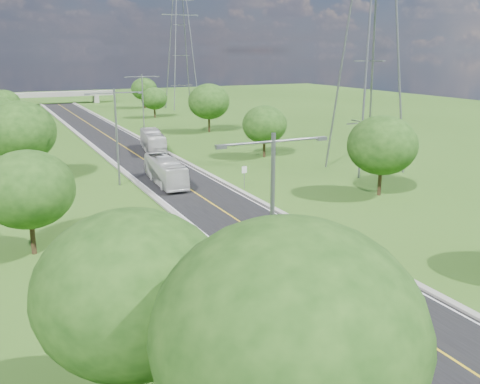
% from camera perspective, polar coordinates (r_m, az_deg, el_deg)
% --- Properties ---
extents(ground, '(260.00, 260.00, 0.00)m').
position_cam_1_polar(ground, '(73.33, -10.84, 3.80)').
color(ground, '#2E5417').
rests_on(ground, ground).
extents(road, '(8.00, 150.00, 0.06)m').
position_cam_1_polar(road, '(79.05, -11.98, 4.55)').
color(road, black).
rests_on(road, ground).
extents(curb_left, '(0.50, 150.00, 0.22)m').
position_cam_1_polar(curb_left, '(78.17, -15.01, 4.31)').
color(curb_left, gray).
rests_on(curb_left, ground).
extents(curb_right, '(0.50, 150.00, 0.22)m').
position_cam_1_polar(curb_right, '(80.12, -9.03, 4.88)').
color(curb_right, gray).
rests_on(curb_right, ground).
extents(speed_limit_sign, '(0.55, 0.09, 2.40)m').
position_cam_1_polar(speed_limit_sign, '(54.47, 0.46, 1.99)').
color(speed_limit_sign, slate).
rests_on(speed_limit_sign, ground).
extents(overpass, '(30.00, 3.00, 3.20)m').
position_cam_1_polar(overpass, '(151.23, -18.93, 9.77)').
color(overpass, gray).
rests_on(overpass, ground).
extents(streetlight_near_left, '(5.90, 0.25, 10.00)m').
position_cam_1_polar(streetlight_near_left, '(26.07, 3.46, -2.54)').
color(streetlight_near_left, slate).
rests_on(streetlight_near_left, ground).
extents(streetlight_mid_left, '(5.90, 0.25, 10.00)m').
position_cam_1_polar(streetlight_mid_left, '(56.58, -13.05, 6.57)').
color(streetlight_mid_left, slate).
rests_on(streetlight_mid_left, ground).
extents(streetlight_far_right, '(5.90, 0.25, 10.00)m').
position_cam_1_polar(streetlight_far_right, '(91.31, -10.33, 9.73)').
color(streetlight_far_right, slate).
rests_on(streetlight_far_right, ground).
extents(power_tower_near, '(9.00, 6.40, 28.00)m').
position_cam_1_polar(power_tower_near, '(63.90, 13.78, 14.69)').
color(power_tower_near, slate).
rests_on(power_tower_near, ground).
extents(power_tower_far, '(9.00, 6.40, 28.00)m').
position_cam_1_polar(power_tower_far, '(132.30, -6.33, 14.89)').
color(power_tower_far, slate).
rests_on(power_tower_far, ground).
extents(tree_la, '(7.14, 7.14, 8.30)m').
position_cam_1_polar(tree_la, '(20.06, -11.44, -10.41)').
color(tree_la, black).
rests_on(tree_la, ground).
extents(tree_lb, '(6.30, 6.30, 7.33)m').
position_cam_1_polar(tree_lb, '(38.85, -21.70, 0.26)').
color(tree_lb, black).
rests_on(tree_lb, ground).
extents(tree_lc, '(7.56, 7.56, 8.79)m').
position_cam_1_polar(tree_lc, '(60.35, -22.50, 5.97)').
color(tree_lc, black).
rests_on(tree_lc, ground).
extents(tree_le, '(5.88, 5.88, 6.84)m').
position_cam_1_polar(tree_le, '(108.18, -23.86, 8.62)').
color(tree_le, black).
rests_on(tree_le, ground).
extents(tree_lf, '(7.98, 7.98, 9.28)m').
position_cam_1_polar(tree_lf, '(15.80, 5.20, -14.95)').
color(tree_lf, black).
rests_on(tree_lf, ground).
extents(tree_rb, '(6.72, 6.72, 7.82)m').
position_cam_1_polar(tree_rb, '(53.11, 14.93, 4.84)').
color(tree_rb, black).
rests_on(tree_rb, ground).
extents(tree_rc, '(5.88, 5.88, 6.84)m').
position_cam_1_polar(tree_rc, '(70.68, 2.63, 7.20)').
color(tree_rc, black).
rests_on(tree_rc, ground).
extents(tree_rd, '(7.14, 7.14, 8.30)m').
position_cam_1_polar(tree_rd, '(93.03, -3.34, 9.61)').
color(tree_rd, black).
rests_on(tree_rd, ground).
extents(tree_re, '(5.46, 5.46, 6.35)m').
position_cam_1_polar(tree_re, '(114.88, -9.14, 9.82)').
color(tree_re, black).
rests_on(tree_re, ground).
extents(tree_rf, '(6.30, 6.30, 7.33)m').
position_cam_1_polar(tree_rf, '(134.96, -10.19, 10.76)').
color(tree_rf, black).
rests_on(tree_rf, ground).
extents(bus_outbound, '(4.11, 10.67, 2.90)m').
position_cam_1_polar(bus_outbound, '(75.97, -9.28, 5.40)').
color(bus_outbound, silver).
rests_on(bus_outbound, road).
extents(bus_inbound, '(2.95, 10.13, 2.79)m').
position_cam_1_polar(bus_inbound, '(56.92, -7.97, 2.25)').
color(bus_inbound, silver).
rests_on(bus_inbound, road).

